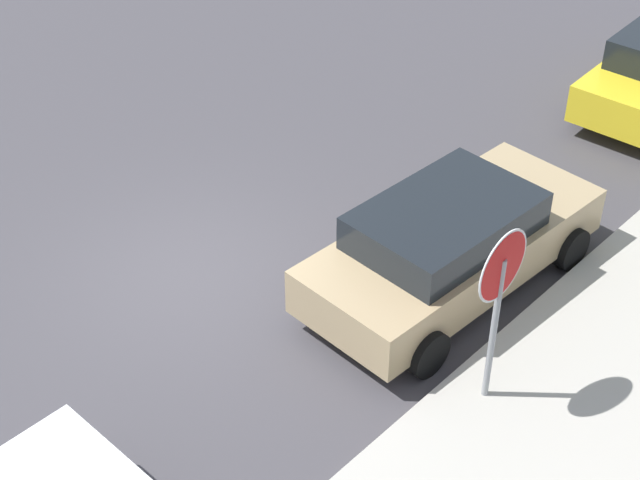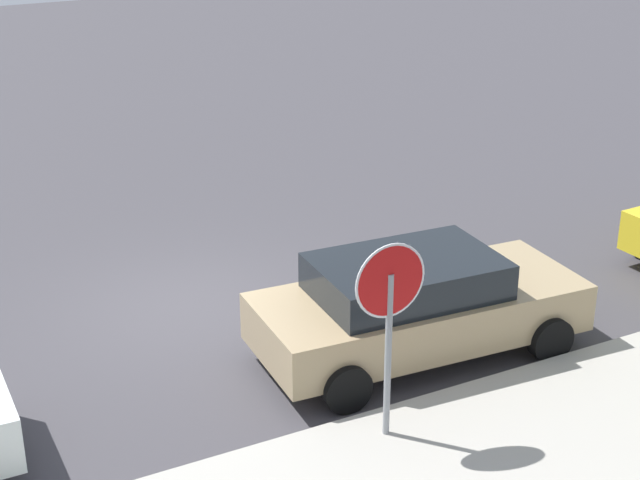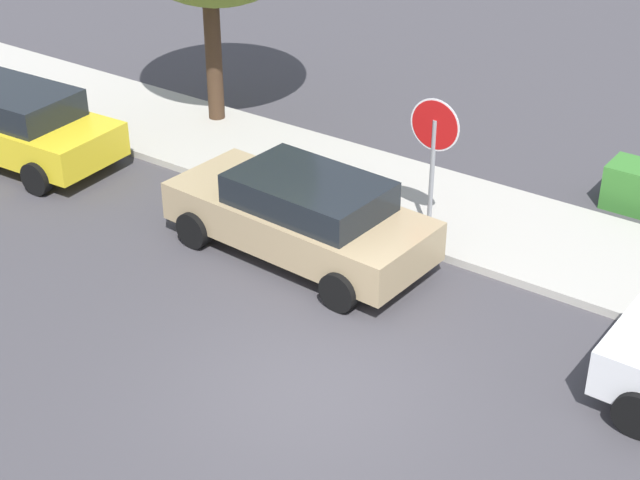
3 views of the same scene
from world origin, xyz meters
name	(u,v)px [view 2 (image 2 of 3)]	position (x,y,z in m)	size (l,w,h in m)	color
ground_plane	(191,306)	(0.00, 0.00, 0.00)	(60.00, 60.00, 0.00)	#423F44
stop_sign	(390,308)	(-0.77, 4.48, 1.79)	(0.89, 0.08, 2.57)	gray
parked_car_tan	(416,304)	(-2.24, 2.82, 0.77)	(4.63, 2.25, 1.46)	tan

